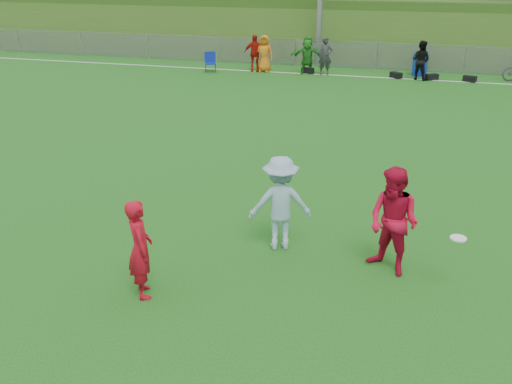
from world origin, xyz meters
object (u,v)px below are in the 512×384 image
(frisbee, at_px, (458,238))
(player_red_left, at_px, (140,249))
(player_blue, at_px, (280,203))
(player_red_center, at_px, (393,222))
(recycling_bin, at_px, (420,65))

(frisbee, bearing_deg, player_red_left, -163.56)
(player_blue, bearing_deg, player_red_center, 150.78)
(player_red_left, bearing_deg, player_blue, -72.60)
(frisbee, bearing_deg, player_blue, 166.06)
(player_red_left, distance_m, recycling_bin, 20.54)
(player_red_left, relative_size, recycling_bin, 1.65)
(player_red_center, xyz_separation_m, recycling_bin, (0.26, 18.34, -0.44))
(player_blue, distance_m, recycling_bin, 18.13)
(recycling_bin, bearing_deg, player_red_center, -90.80)
(player_red_left, height_order, recycling_bin, player_red_left)
(player_red_center, relative_size, frisbee, 7.26)
(recycling_bin, bearing_deg, player_red_left, -101.25)
(player_red_left, height_order, player_blue, player_blue)
(player_blue, relative_size, recycling_bin, 1.79)
(player_blue, xyz_separation_m, recycling_bin, (2.28, 17.99, -0.39))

